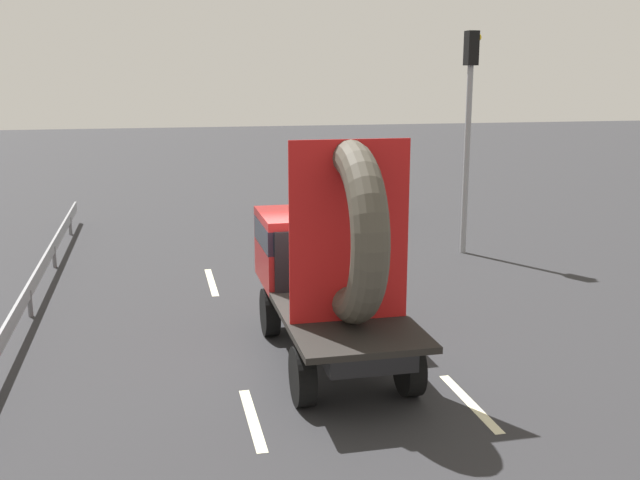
# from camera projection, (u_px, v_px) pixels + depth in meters

# --- Properties ---
(ground_plane) EXTENTS (120.00, 120.00, 0.00)m
(ground_plane) POSITION_uv_depth(u_px,v_px,m) (321.00, 353.00, 13.45)
(ground_plane) COLOR #28282B
(flatbed_truck) EXTENTS (2.02, 5.12, 3.98)m
(flatbed_truck) POSITION_uv_depth(u_px,v_px,m) (328.00, 257.00, 13.00)
(flatbed_truck) COLOR black
(flatbed_truck) RESTS_ON ground_plane
(distant_sedan) EXTENTS (1.68, 3.92, 1.28)m
(distant_sedan) POSITION_uv_depth(u_px,v_px,m) (338.00, 199.00, 25.93)
(distant_sedan) COLOR black
(distant_sedan) RESTS_ON ground_plane
(traffic_light) EXTENTS (0.42, 0.36, 6.06)m
(traffic_light) POSITION_uv_depth(u_px,v_px,m) (469.00, 112.00, 20.20)
(traffic_light) COLOR gray
(traffic_light) RESTS_ON ground_plane
(guardrail) EXTENTS (0.10, 16.58, 0.71)m
(guardrail) POSITION_uv_depth(u_px,v_px,m) (43.00, 267.00, 17.37)
(guardrail) COLOR gray
(guardrail) RESTS_ON ground_plane
(lane_dash_left_near) EXTENTS (0.16, 2.06, 0.01)m
(lane_dash_left_near) POSITION_uv_depth(u_px,v_px,m) (252.00, 419.00, 10.88)
(lane_dash_left_near) COLOR beige
(lane_dash_left_near) RESTS_ON ground_plane
(lane_dash_left_far) EXTENTS (0.16, 2.44, 0.01)m
(lane_dash_left_far) POSITION_uv_depth(u_px,v_px,m) (211.00, 282.00, 18.06)
(lane_dash_left_far) COLOR beige
(lane_dash_left_far) RESTS_ON ground_plane
(lane_dash_right_near) EXTENTS (0.16, 2.11, 0.01)m
(lane_dash_right_near) POSITION_uv_depth(u_px,v_px,m) (470.00, 402.00, 11.43)
(lane_dash_right_near) COLOR beige
(lane_dash_right_near) RESTS_ON ground_plane
(lane_dash_right_far) EXTENTS (0.16, 2.66, 0.01)m
(lane_dash_right_far) POSITION_uv_depth(u_px,v_px,m) (344.00, 273.00, 18.84)
(lane_dash_right_far) COLOR beige
(lane_dash_right_far) RESTS_ON ground_plane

